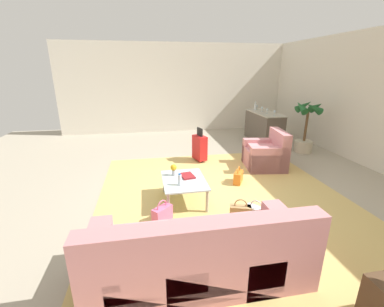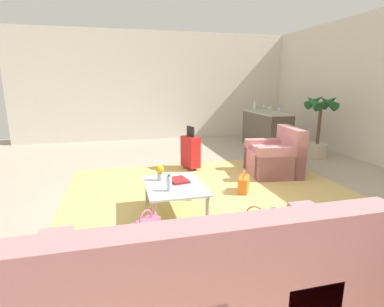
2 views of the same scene
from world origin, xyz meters
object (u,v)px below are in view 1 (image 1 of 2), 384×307
armchair (267,155)px  handbag_white (256,214)px  flower_vase (174,169)px  wine_glass_rightmost (275,112)px  wine_glass_leftmost (257,106)px  handbag_tan (240,212)px  wine_bottle_clear (255,107)px  couch (200,258)px  coffee_table_book (187,176)px  suitcase_red (200,147)px  handbag_orange (238,177)px  coffee_table (184,182)px  water_bottle (180,180)px  handbag_pink (162,214)px  bar_console (264,126)px  wine_glass_right_of_centre (267,110)px  potted_palm (306,127)px  wine_glass_left_of_centre (262,108)px

armchair → handbag_white: bearing=-29.5°
flower_vase → wine_glass_rightmost: bearing=129.6°
wine_glass_leftmost → handbag_tan: wine_glass_leftmost is taller
wine_bottle_clear → couch: bearing=-28.1°
coffee_table_book → handbag_tan: size_ratio=0.79×
suitcase_red → handbag_orange: 1.55m
wine_glass_leftmost → wine_glass_rightmost: same height
flower_vase → handbag_orange: size_ratio=0.57×
handbag_orange → coffee_table_book: bearing=-68.7°
coffee_table → handbag_white: size_ratio=2.64×
coffee_table → handbag_orange: bearing=114.9°
wine_glass_rightmost → handbag_orange: bearing=-39.0°
water_bottle → wine_bottle_clear: (-4.18, 3.08, 0.54)m
handbag_tan → handbag_pink: (-0.18, -1.17, 0.00)m
bar_console → suitcase_red: (1.50, -2.40, -0.12)m
armchair → wine_bottle_clear: wine_bottle_clear is taller
handbag_orange → handbag_pink: bearing=-55.4°
wine_glass_leftmost → wine_glass_right_of_centre: (0.76, 0.00, 0.00)m
flower_vase → coffee_table: bearing=34.3°
handbag_tan → potted_palm: 4.20m
wine_glass_leftmost → handbag_pink: (4.63, -3.49, -0.90)m
handbag_white → wine_glass_rightmost: bearing=150.2°
bar_console → coffee_table: bearing=-41.5°
armchair → suitcase_red: bearing=-115.8°
couch → handbag_pink: (-1.24, -0.32, -0.17)m
water_bottle → handbag_pink: (0.36, -0.32, -0.38)m
armchair → coffee_table: size_ratio=1.08×
bar_console → potted_palm: bearing=24.8°
water_bottle → wine_bottle_clear: wine_bottle_clear is taller
bar_console → wine_glass_rightmost: wine_glass_rightmost is taller
flower_vase → wine_glass_leftmost: size_ratio=1.33×
coffee_table → water_bottle: 0.27m
wine_glass_leftmost → handbag_pink: bearing=-37.0°
wine_glass_rightmost → bar_console: bearing=-177.5°
couch → handbag_orange: 2.70m
coffee_table_book → wine_glass_rightmost: (-2.81, 3.04, 0.61)m
water_bottle → wine_glass_right_of_centre: bearing=137.9°
wine_glass_rightmost → handbag_pink: 5.06m
suitcase_red → handbag_orange: size_ratio=2.37×
wine_glass_right_of_centre → wine_glass_rightmost: (0.38, 0.05, 0.00)m
wine_glass_leftmost → wine_bottle_clear: size_ratio=0.51×
coffee_table → handbag_orange: (-0.56, 1.20, -0.23)m
handbag_orange → wine_glass_leftmost: bearing=151.9°
potted_palm → handbag_white: bearing=-42.0°
wine_glass_left_of_centre → potted_palm: 1.64m
wine_bottle_clear → potted_palm: size_ratio=0.21×
bar_console → wine_bottle_clear: wine_bottle_clear is taller
armchair → water_bottle: armchair is taller
coffee_table_book → wine_glass_rightmost: wine_glass_rightmost is taller
flower_vase → handbag_orange: bearing=104.0°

